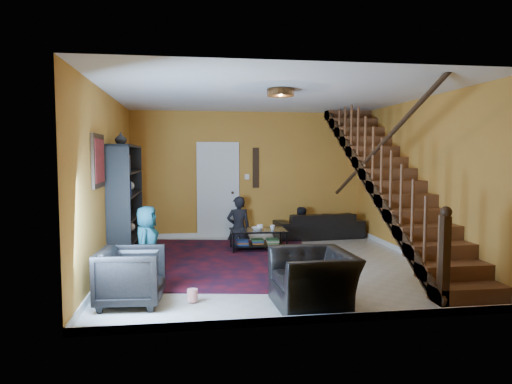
{
  "coord_description": "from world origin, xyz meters",
  "views": [
    {
      "loc": [
        -1.33,
        -7.42,
        1.82
      ],
      "look_at": [
        -0.19,
        0.4,
        1.19
      ],
      "focal_mm": 32.0,
      "sensor_mm": 36.0,
      "label": 1
    }
  ],
  "objects_px": {
    "coffee_table": "(258,238)",
    "bookshelf": "(127,206)",
    "sofa": "(319,225)",
    "armchair_right": "(313,279)",
    "armchair_left": "(131,276)"
  },
  "relations": [
    {
      "from": "bookshelf",
      "to": "armchair_left",
      "type": "relative_size",
      "value": 2.59
    },
    {
      "from": "armchair_left",
      "to": "armchair_right",
      "type": "height_order",
      "value": "armchair_left"
    },
    {
      "from": "sofa",
      "to": "coffee_table",
      "type": "bearing_deg",
      "value": 31.27
    },
    {
      "from": "sofa",
      "to": "armchair_right",
      "type": "xyz_separation_m",
      "value": [
        -1.37,
        -4.49,
        0.05
      ]
    },
    {
      "from": "armchair_right",
      "to": "coffee_table",
      "type": "xyz_separation_m",
      "value": [
        -0.17,
        3.36,
        -0.11
      ]
    },
    {
      "from": "armchair_left",
      "to": "coffee_table",
      "type": "height_order",
      "value": "armchair_left"
    },
    {
      "from": "bookshelf",
      "to": "coffee_table",
      "type": "xyz_separation_m",
      "value": [
        2.37,
        0.57,
        -0.74
      ]
    },
    {
      "from": "sofa",
      "to": "coffee_table",
      "type": "relative_size",
      "value": 1.78
    },
    {
      "from": "armchair_left",
      "to": "coffee_table",
      "type": "distance_m",
      "value": 3.58
    },
    {
      "from": "bookshelf",
      "to": "armchair_right",
      "type": "xyz_separation_m",
      "value": [
        2.54,
        -2.79,
        -0.63
      ]
    },
    {
      "from": "armchair_right",
      "to": "sofa",
      "type": "bearing_deg",
      "value": 160.35
    },
    {
      "from": "sofa",
      "to": "armchair_right",
      "type": "relative_size",
      "value": 1.86
    },
    {
      "from": "bookshelf",
      "to": "coffee_table",
      "type": "distance_m",
      "value": 2.55
    },
    {
      "from": "armchair_left",
      "to": "sofa",
      "type": "bearing_deg",
      "value": -36.68
    },
    {
      "from": "coffee_table",
      "to": "bookshelf",
      "type": "bearing_deg",
      "value": -166.46
    }
  ]
}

